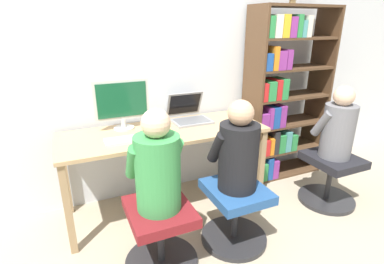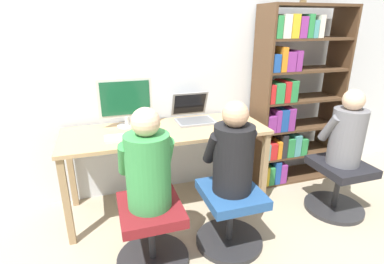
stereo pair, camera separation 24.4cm
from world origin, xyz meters
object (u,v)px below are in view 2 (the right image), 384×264
Objects in this scene: person_at_monitor at (148,165)px; person_at_laptop at (233,153)px; person_near_shelf at (347,132)px; keyboard at (130,137)px; office_chair_side at (338,184)px; laptop at (193,115)px; desktop_monitor at (126,102)px; bookshelf at (288,102)px; office_chair_left at (152,231)px; office_chair_right at (230,214)px.

person_at_laptop is at bearing 1.12° from person_at_monitor.
person_at_monitor is 1.70m from person_near_shelf.
keyboard is 1.86m from office_chair_side.
person_near_shelf is (1.74, -0.40, -0.01)m from keyboard.
person_at_monitor reaches higher than laptop.
office_chair_side is at bearing -30.96° from laptop.
keyboard is (-0.01, -0.29, -0.21)m from desktop_monitor.
bookshelf is (1.59, 0.24, 0.10)m from keyboard.
person_at_laptop is at bearing 1.61° from office_chair_left.
keyboard is at bearing 95.03° from office_chair_left.
bookshelf reaches higher than laptop.
keyboard is 0.77× the size of office_chair_left.
person_at_laptop is at bearing -173.96° from person_near_shelf.
person_at_monitor reaches higher than keyboard.
person_near_shelf is at bearing -21.78° from desktop_monitor.
office_chair_right is 0.79× the size of person_near_shelf.
office_chair_left is 1.00× the size of office_chair_side.
office_chair_left is at bearing -175.52° from person_near_shelf.
office_chair_right is at bearing -141.45° from bookshelf.
office_chair_left is at bearing -124.82° from laptop.
office_chair_right is at bearing 1.14° from office_chair_left.
office_chair_left is 1.00× the size of office_chair_right.
person_near_shelf is (1.70, 0.13, -0.01)m from person_at_monitor.
keyboard is at bearing 141.43° from person_at_laptop.
keyboard is at bearing 166.97° from office_chair_side.
office_chair_right is 0.78× the size of person_at_laptop.
office_chair_side is (1.70, 0.13, 0.00)m from office_chair_left.
laptop is 0.69× the size of office_chair_right.
keyboard is 0.22× the size of bookshelf.
laptop is 0.89× the size of keyboard.
person_near_shelf is (1.10, 0.12, -0.01)m from person_at_laptop.
office_chair_side is at bearing -77.05° from bookshelf.
laptop is 0.97m from office_chair_right.
bookshelf is (1.55, 0.77, 0.61)m from office_chair_left.
office_chair_right is 0.78m from person_at_monitor.
bookshelf is (1.59, -0.06, -0.11)m from desktop_monitor.
keyboard is 0.82m from person_at_laptop.
laptop is 0.53× the size of person_at_laptop.
person_at_laptop reaches higher than keyboard.
bookshelf is 0.89m from office_chair_side.
keyboard is 0.97m from office_chair_right.
keyboard is 0.53m from person_at_monitor.
laptop is at bearing 149.04° from office_chair_side.
person_near_shelf is at bearing 90.00° from office_chair_side.
keyboard is at bearing 95.07° from person_at_monitor.
keyboard is 0.60× the size of person_at_laptop.
laptop is 0.98m from person_at_monitor.
desktop_monitor reaches higher than keyboard.
keyboard reaches higher than office_chair_side.
office_chair_right and office_chair_side have the same top height.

